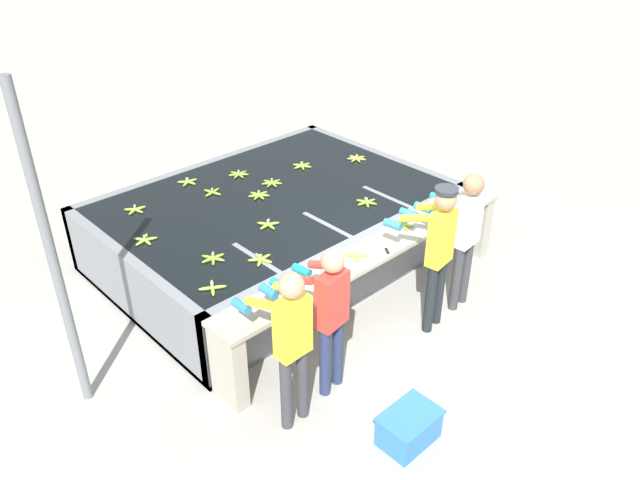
# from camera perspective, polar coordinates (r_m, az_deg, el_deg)

# --- Properties ---
(ground_plane) EXTENTS (80.00, 80.00, 0.00)m
(ground_plane) POSITION_cam_1_polar(r_m,az_deg,el_deg) (7.27, 5.95, -7.43)
(ground_plane) COLOR #A3A099
(ground_plane) RESTS_ON ground
(wash_tank) EXTENTS (4.22, 3.06, 0.89)m
(wash_tank) POSITION_cam_1_polar(r_m,az_deg,el_deg) (8.19, -4.23, 1.19)
(wash_tank) COLOR gray
(wash_tank) RESTS_ON ground
(work_ledge) EXTENTS (4.22, 0.45, 0.89)m
(work_ledge) POSITION_cam_1_polar(r_m,az_deg,el_deg) (7.02, 4.85, -2.60)
(work_ledge) COLOR #A8A393
(work_ledge) RESTS_ON ground
(worker_0) EXTENTS (0.41, 0.72, 1.66)m
(worker_0) POSITION_cam_1_polar(r_m,az_deg,el_deg) (5.48, -2.73, -8.77)
(worker_0) COLOR #38383D
(worker_0) RESTS_ON ground
(worker_1) EXTENTS (0.47, 0.73, 1.61)m
(worker_1) POSITION_cam_1_polar(r_m,az_deg,el_deg) (5.83, 0.83, -6.31)
(worker_1) COLOR navy
(worker_1) RESTS_ON ground
(worker_2) EXTENTS (0.47, 0.74, 1.74)m
(worker_2) POSITION_cam_1_polar(r_m,az_deg,el_deg) (6.70, 10.70, -0.42)
(worker_2) COLOR #1E2328
(worker_2) RESTS_ON ground
(worker_3) EXTENTS (0.44, 0.73, 1.70)m
(worker_3) POSITION_cam_1_polar(r_m,az_deg,el_deg) (7.14, 13.09, 0.99)
(worker_3) COLOR #38383D
(worker_3) RESTS_ON ground
(banana_bunch_floating_0) EXTENTS (0.28, 0.27, 0.08)m
(banana_bunch_floating_0) POSITION_cam_1_polar(r_m,az_deg,el_deg) (9.04, 3.37, 7.47)
(banana_bunch_floating_0) COLOR #9EC642
(banana_bunch_floating_0) RESTS_ON wash_tank
(banana_bunch_floating_1) EXTENTS (0.27, 0.28, 0.08)m
(banana_bunch_floating_1) POSITION_cam_1_polar(r_m,az_deg,el_deg) (8.00, -5.61, 4.13)
(banana_bunch_floating_1) COLOR #7FAD33
(banana_bunch_floating_1) RESTS_ON wash_tank
(banana_bunch_floating_2) EXTENTS (0.28, 0.27, 0.08)m
(banana_bunch_floating_2) POSITION_cam_1_polar(r_m,az_deg,el_deg) (7.81, 4.28, 3.48)
(banana_bunch_floating_2) COLOR #7FAD33
(banana_bunch_floating_2) RESTS_ON wash_tank
(banana_bunch_floating_3) EXTENTS (0.26, 0.26, 0.08)m
(banana_bunch_floating_3) POSITION_cam_1_polar(r_m,az_deg,el_deg) (6.29, -9.81, -4.32)
(banana_bunch_floating_3) COLOR #9EC642
(banana_bunch_floating_3) RESTS_ON wash_tank
(banana_bunch_floating_4) EXTENTS (0.28, 0.27, 0.08)m
(banana_bunch_floating_4) POSITION_cam_1_polar(r_m,az_deg,el_deg) (6.75, -9.74, -1.64)
(banana_bunch_floating_4) COLOR #7FAD33
(banana_bunch_floating_4) RESTS_ON wash_tank
(banana_bunch_floating_5) EXTENTS (0.27, 0.28, 0.08)m
(banana_bunch_floating_5) POSITION_cam_1_polar(r_m,az_deg,el_deg) (7.94, -16.53, 2.70)
(banana_bunch_floating_5) COLOR #93BC3D
(banana_bunch_floating_5) RESTS_ON wash_tank
(banana_bunch_floating_6) EXTENTS (0.28, 0.27, 0.08)m
(banana_bunch_floating_6) POSITION_cam_1_polar(r_m,az_deg,el_deg) (8.79, -1.64, 6.81)
(banana_bunch_floating_6) COLOR #8CB738
(banana_bunch_floating_6) RESTS_ON wash_tank
(banana_bunch_floating_7) EXTENTS (0.28, 0.28, 0.08)m
(banana_bunch_floating_7) POSITION_cam_1_polar(r_m,az_deg,el_deg) (8.31, -4.42, 5.24)
(banana_bunch_floating_7) COLOR #75A333
(banana_bunch_floating_7) RESTS_ON wash_tank
(banana_bunch_floating_8) EXTENTS (0.27, 0.28, 0.08)m
(banana_bunch_floating_8) POSITION_cam_1_polar(r_m,az_deg,el_deg) (6.67, -5.43, -1.76)
(banana_bunch_floating_8) COLOR #93BC3D
(banana_bunch_floating_8) RESTS_ON wash_tank
(banana_bunch_floating_9) EXTENTS (0.28, 0.27, 0.08)m
(banana_bunch_floating_9) POSITION_cam_1_polar(r_m,az_deg,el_deg) (7.31, -4.77, 1.44)
(banana_bunch_floating_9) COLOR #8CB738
(banana_bunch_floating_9) RESTS_ON wash_tank
(banana_bunch_floating_10) EXTENTS (0.28, 0.28, 0.08)m
(banana_bunch_floating_10) POSITION_cam_1_polar(r_m,az_deg,el_deg) (8.15, -9.81, 4.33)
(banana_bunch_floating_10) COLOR #7FAD33
(banana_bunch_floating_10) RESTS_ON wash_tank
(banana_bunch_floating_11) EXTENTS (0.28, 0.28, 0.08)m
(banana_bunch_floating_11) POSITION_cam_1_polar(r_m,az_deg,el_deg) (8.60, -7.45, 6.00)
(banana_bunch_floating_11) COLOR #75A333
(banana_bunch_floating_11) RESTS_ON wash_tank
(banana_bunch_floating_12) EXTENTS (0.28, 0.27, 0.08)m
(banana_bunch_floating_12) POSITION_cam_1_polar(r_m,az_deg,el_deg) (7.25, -15.72, 0.02)
(banana_bunch_floating_12) COLOR #9EC642
(banana_bunch_floating_12) RESTS_ON wash_tank
(banana_bunch_floating_13) EXTENTS (0.27, 0.28, 0.08)m
(banana_bunch_floating_13) POSITION_cam_1_polar(r_m,az_deg,el_deg) (8.49, -11.98, 5.24)
(banana_bunch_floating_13) COLOR #93BC3D
(banana_bunch_floating_13) RESTS_ON wash_tank
(banana_bunch_ledge_0) EXTENTS (0.23, 0.23, 0.08)m
(banana_bunch_ledge_0) POSITION_cam_1_polar(r_m,az_deg,el_deg) (6.71, 3.40, -1.39)
(banana_bunch_ledge_0) COLOR #9EC642
(banana_bunch_ledge_0) RESTS_ON work_ledge
(banana_bunch_ledge_1) EXTENTS (0.27, 0.28, 0.08)m
(banana_bunch_ledge_1) POSITION_cam_1_polar(r_m,az_deg,el_deg) (7.85, 11.21, 3.15)
(banana_bunch_ledge_1) COLOR #9EC642
(banana_bunch_ledge_1) RESTS_ON work_ledge
(banana_bunch_ledge_2) EXTENTS (0.28, 0.27, 0.08)m
(banana_bunch_ledge_2) POSITION_cam_1_polar(r_m,az_deg,el_deg) (7.33, 7.52, 1.36)
(banana_bunch_ledge_2) COLOR #8CB738
(banana_bunch_ledge_2) RESTS_ON work_ledge
(knife_0) EXTENTS (0.21, 0.31, 0.02)m
(knife_0) POSITION_cam_1_polar(r_m,az_deg,el_deg) (6.89, 5.98, -0.69)
(knife_0) COLOR silver
(knife_0) RESTS_ON work_ledge
(crate) EXTENTS (0.55, 0.39, 0.32)m
(crate) POSITION_cam_1_polar(r_m,az_deg,el_deg) (5.90, 8.13, -16.61)
(crate) COLOR #3375B7
(crate) RESTS_ON ground
(support_post_left) EXTENTS (0.09, 0.09, 3.20)m
(support_post_left) POSITION_cam_1_polar(r_m,az_deg,el_deg) (5.81, -23.23, -1.70)
(support_post_left) COLOR slate
(support_post_left) RESTS_ON ground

